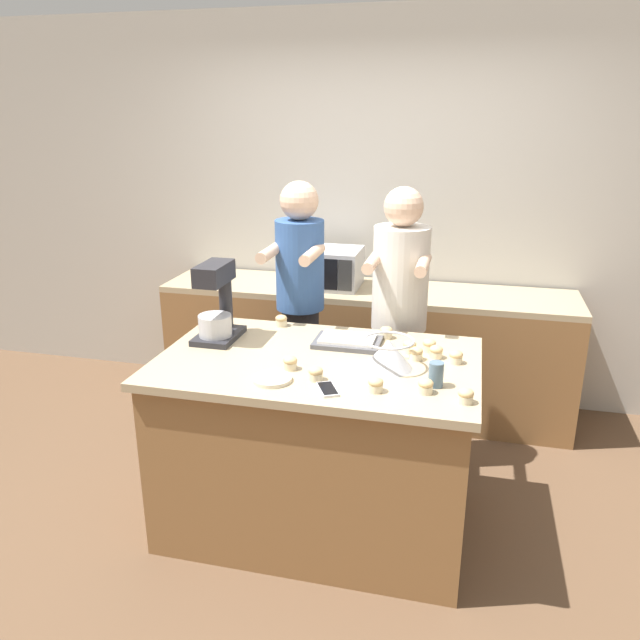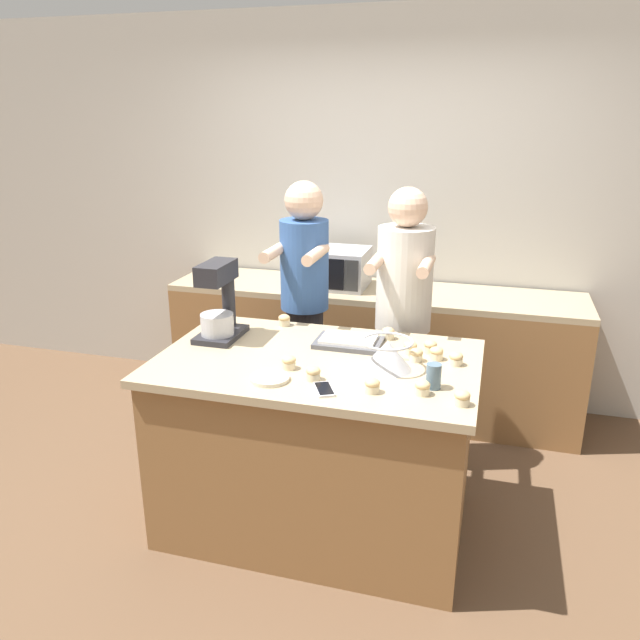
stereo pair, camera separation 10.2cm
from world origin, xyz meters
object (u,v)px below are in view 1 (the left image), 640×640
at_px(baking_tray, 347,341).
at_px(cupcake_10, 436,352).
at_px(cupcake_2, 426,386).
at_px(cell_phone, 328,389).
at_px(cupcake_7, 416,353).
at_px(cupcake_9, 456,357).
at_px(cupcake_6, 290,363).
at_px(cupcake_1, 376,385).
at_px(cupcake_11, 386,332).
at_px(cupcake_8, 316,373).
at_px(person_right, 399,323).
at_px(small_plate, 272,379).
at_px(microwave_oven, 327,268).
at_px(drinking_glass, 436,374).
at_px(cupcake_4, 429,345).
at_px(cupcake_0, 281,320).
at_px(mixing_bowl, 388,353).
at_px(cupcake_5, 410,346).
at_px(stand_mixer, 217,306).
at_px(cupcake_3, 466,396).
at_px(person_left, 300,312).

bearing_deg(baking_tray, cupcake_10, -9.33).
bearing_deg(cupcake_2, cell_phone, -169.49).
bearing_deg(cupcake_7, cupcake_9, 0.39).
xyz_separation_m(cell_phone, cupcake_6, (-0.22, 0.18, 0.03)).
xyz_separation_m(cupcake_2, cupcake_9, (0.11, 0.36, 0.00)).
relative_size(baking_tray, cupcake_2, 5.13).
relative_size(cupcake_1, cupcake_11, 1.00).
bearing_deg(cupcake_8, cupcake_6, 147.80).
bearing_deg(person_right, cupcake_1, -88.54).
bearing_deg(cupcake_8, cell_phone, -50.50).
bearing_deg(cupcake_10, cupcake_11, 141.54).
relative_size(small_plate, cupcake_7, 2.69).
height_order(microwave_oven, drinking_glass, microwave_oven).
bearing_deg(drinking_glass, small_plate, -170.57).
xyz_separation_m(microwave_oven, cupcake_6, (0.19, -1.52, -0.07)).
distance_m(small_plate, cupcake_10, 0.81).
relative_size(small_plate, cupcake_4, 2.69).
relative_size(small_plate, cupcake_0, 2.69).
bearing_deg(person_right, cupcake_11, -93.87).
bearing_deg(microwave_oven, person_right, -48.62).
bearing_deg(cupcake_6, small_plate, -105.43).
bearing_deg(mixing_bowl, cell_phone, -125.22).
relative_size(cell_phone, drinking_glass, 1.45).
bearing_deg(baking_tray, cupcake_1, -66.38).
distance_m(cupcake_4, cupcake_6, 0.71).
height_order(person_right, cupcake_4, person_right).
bearing_deg(cupcake_8, cupcake_11, 69.56).
relative_size(drinking_glass, cupcake_5, 1.70).
xyz_separation_m(stand_mixer, cupcake_2, (1.10, -0.40, -0.15)).
distance_m(small_plate, cupcake_1, 0.46).
bearing_deg(cupcake_11, cupcake_3, -58.11).
relative_size(cupcake_6, cupcake_11, 1.00).
bearing_deg(person_right, cupcake_4, -66.72).
bearing_deg(person_left, cupcake_7, -39.32).
relative_size(cell_phone, cupcake_11, 2.46).
height_order(cupcake_7, cupcake_9, same).
relative_size(microwave_oven, drinking_glass, 4.11).
bearing_deg(cupcake_8, drinking_glass, 6.73).
bearing_deg(person_left, cupcake_11, -31.78).
bearing_deg(cupcake_3, mixing_bowl, 141.40).
relative_size(small_plate, cupcake_9, 2.69).
bearing_deg(drinking_glass, cupcake_8, -173.27).
height_order(small_plate, cupcake_4, cupcake_4).
bearing_deg(cupcake_11, cupcake_9, -35.27).
distance_m(mixing_bowl, cupcake_6, 0.45).
height_order(cupcake_0, cupcake_7, same).
relative_size(small_plate, cupcake_2, 2.69).
bearing_deg(person_right, cupcake_3, -68.85).
distance_m(drinking_glass, cupcake_1, 0.27).
relative_size(cell_phone, cupcake_9, 2.46).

